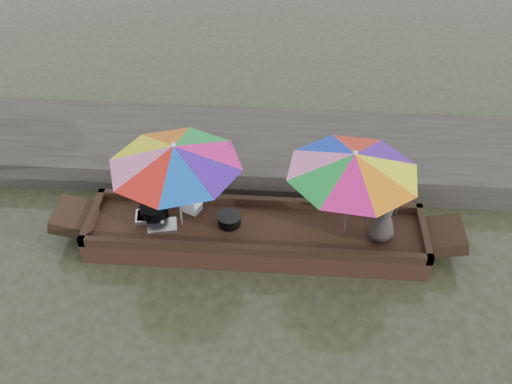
# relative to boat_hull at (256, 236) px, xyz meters

# --- Properties ---
(water) EXTENTS (80.00, 80.00, 0.00)m
(water) POSITION_rel_boat_hull_xyz_m (0.00, 0.00, -0.17)
(water) COLOR #282E17
(water) RESTS_ON ground
(dock) EXTENTS (22.00, 2.20, 0.50)m
(dock) POSITION_rel_boat_hull_xyz_m (0.00, 2.20, 0.08)
(dock) COLOR #2D2B26
(dock) RESTS_ON ground
(boat_hull) EXTENTS (5.24, 1.20, 0.35)m
(boat_hull) POSITION_rel_boat_hull_xyz_m (0.00, 0.00, 0.00)
(boat_hull) COLOR black
(boat_hull) RESTS_ON water
(cooking_pot) EXTENTS (0.44, 0.44, 0.23)m
(cooking_pot) POSITION_rel_boat_hull_xyz_m (-1.61, 0.13, 0.29)
(cooking_pot) COLOR black
(cooking_pot) RESTS_ON boat_hull
(tray_crayfish) EXTENTS (0.49, 0.38, 0.09)m
(tray_crayfish) POSITION_rel_boat_hull_xyz_m (-1.68, 0.09, 0.22)
(tray_crayfish) COLOR silver
(tray_crayfish) RESTS_ON boat_hull
(tray_scallop) EXTENTS (0.50, 0.40, 0.06)m
(tray_scallop) POSITION_rel_boat_hull_xyz_m (-1.45, -0.09, 0.21)
(tray_scallop) COLOR silver
(tray_scallop) RESTS_ON boat_hull
(charcoal_grill) EXTENTS (0.36, 0.36, 0.17)m
(charcoal_grill) POSITION_rel_boat_hull_xyz_m (-0.42, 0.07, 0.26)
(charcoal_grill) COLOR black
(charcoal_grill) RESTS_ON boat_hull
(supply_bag) EXTENTS (0.35, 0.32, 0.26)m
(supply_bag) POSITION_rel_boat_hull_xyz_m (-1.05, 0.35, 0.30)
(supply_bag) COLOR silver
(supply_bag) RESTS_ON boat_hull
(vendor) EXTENTS (0.63, 0.54, 1.09)m
(vendor) POSITION_rel_boat_hull_xyz_m (1.90, -0.07, 0.72)
(vendor) COLOR #2D2924
(vendor) RESTS_ON boat_hull
(umbrella_bow) EXTENTS (2.06, 2.06, 1.55)m
(umbrella_bow) POSITION_rel_boat_hull_xyz_m (-1.15, 0.00, 0.95)
(umbrella_bow) COLOR #E51480
(umbrella_bow) RESTS_ON boat_hull
(umbrella_stern) EXTENTS (2.36, 2.36, 1.55)m
(umbrella_stern) POSITION_rel_boat_hull_xyz_m (1.37, 0.00, 0.95)
(umbrella_stern) COLOR #4F14A5
(umbrella_stern) RESTS_ON boat_hull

